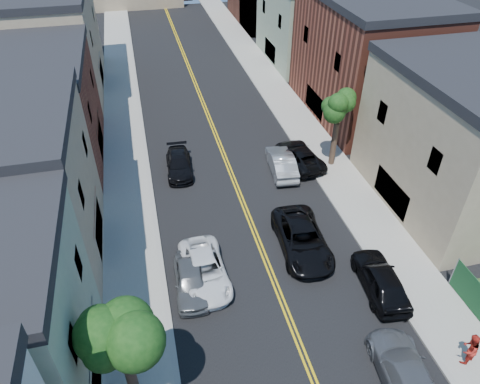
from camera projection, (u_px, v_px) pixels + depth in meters
sidewalk_left at (122, 127)px, 39.29m from camera, size 3.20×100.00×0.15m
sidewalk_right at (290, 108)px, 42.27m from camera, size 3.20×100.00×0.15m
curb_left at (142, 125)px, 39.62m from camera, size 0.30×100.00×0.15m
curb_right at (272, 110)px, 41.94m from camera, size 0.30×100.00×0.15m
bldg_left_tan_near at (3, 199)px, 23.87m from camera, size 9.00×10.00×9.00m
bldg_left_brick at (32, 115)px, 32.66m from camera, size 9.00×12.00×8.00m
bldg_left_tan_far at (48, 44)px, 43.01m from camera, size 9.00×16.00×9.50m
bldg_right_tan at (464, 145)px, 28.39m from camera, size 9.00×12.00×9.00m
bldg_right_brick at (366, 60)px, 38.89m from camera, size 9.00×14.00×10.00m
bldg_right_palegrn at (309, 23)px, 50.15m from camera, size 9.00×12.00×8.50m
tree_left_mid at (115, 316)px, 15.28m from camera, size 5.20×5.20×9.29m
tree_right_far at (341, 97)px, 31.11m from camera, size 4.40×4.40×8.03m
white_pickup at (205, 270)px, 24.79m from camera, size 2.54×5.28×1.45m
grey_car_left at (191, 280)px, 24.20m from camera, size 1.98×4.44×1.48m
black_car_left at (179, 164)px, 33.47m from camera, size 2.17×4.73×1.34m
grey_car_right at (406, 375)px, 19.71m from camera, size 2.84×5.62×1.57m
black_car_right at (381, 279)px, 24.12m from camera, size 2.42×5.04×1.66m
silver_car_right at (282, 163)px, 33.38m from camera, size 2.15×4.97×1.59m
dark_car_right_far at (299, 156)px, 34.29m from camera, size 3.06×5.51×1.46m
black_suv_lane at (302, 239)px, 26.67m from camera, size 3.14×6.13×1.66m
pedestrian_right at (469, 349)px, 20.41m from camera, size 1.10×0.98×1.88m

